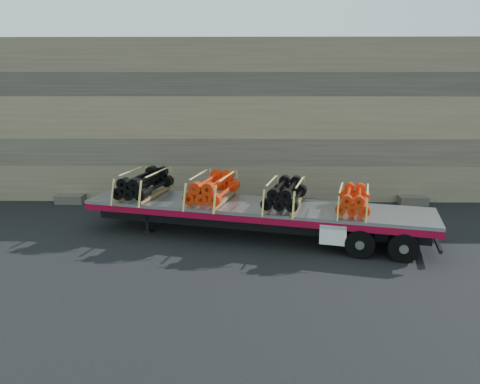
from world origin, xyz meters
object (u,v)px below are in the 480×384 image
object	(u,v)px
bundle_rear	(354,200)
bundle_front	(144,184)
bundle_midfront	(213,189)
trailer	(255,221)
bundle_midrear	(285,194)

from	to	relation	value
bundle_rear	bundle_front	bearing A→B (deg)	180.00
bundle_front	bundle_midfront	bearing A→B (deg)	-0.00
bundle_rear	trailer	bearing A→B (deg)	180.00
trailer	bundle_rear	distance (m)	3.39
bundle_midfront	bundle_rear	bearing A→B (deg)	0.00
trailer	bundle_rear	size ratio (longest dim) A/B	5.76
bundle_midfront	bundle_midrear	world-z (taller)	bundle_midfront
trailer	bundle_front	distance (m)	4.26
bundle_midfront	bundle_rear	world-z (taller)	bundle_midfront
trailer	bundle_midfront	xyz separation A→B (m)	(-1.47, 0.38, 1.04)
bundle_front	bundle_rear	bearing A→B (deg)	0.00
bundle_front	bundle_midfront	xyz separation A→B (m)	(2.53, -0.65, 0.01)
bundle_front	bundle_rear	xyz separation A→B (m)	(7.16, -1.83, -0.08)
bundle_front	trailer	bearing A→B (deg)	0.00
bundle_front	bundle_rear	size ratio (longest dim) A/B	1.21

